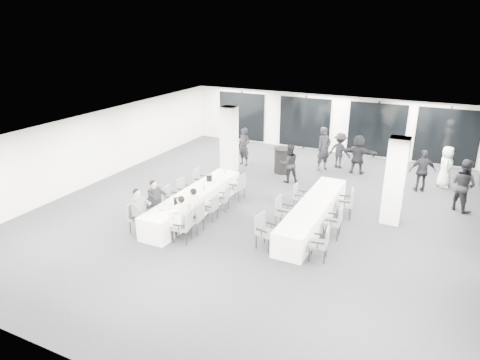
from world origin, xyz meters
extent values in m
cube|color=black|center=(0.00, 0.00, -0.01)|extent=(14.00, 16.00, 0.02)
cube|color=silver|center=(0.00, 0.00, 2.81)|extent=(14.00, 16.00, 0.02)
cube|color=silver|center=(-7.01, 0.00, 1.40)|extent=(0.02, 16.00, 2.80)
cube|color=silver|center=(0.00, 8.01, 1.40)|extent=(14.00, 0.02, 2.80)
cube|color=silver|center=(0.00, -8.01, 1.40)|extent=(14.00, 0.02, 2.80)
cube|color=black|center=(0.00, 7.94, 1.35)|extent=(13.60, 0.06, 2.50)
cube|color=silver|center=(-2.80, 3.20, 1.40)|extent=(0.60, 0.60, 2.80)
cube|color=silver|center=(4.20, 1.00, 1.40)|extent=(0.60, 0.60, 2.80)
cube|color=silver|center=(-1.86, -1.18, 0.38)|extent=(0.90, 5.00, 0.75)
cube|color=silver|center=(2.01, -0.33, 0.38)|extent=(0.90, 5.00, 0.75)
cylinder|color=black|center=(-0.66, 3.98, 0.53)|extent=(0.68, 0.68, 1.07)
cylinder|color=black|center=(-0.66, 3.98, 1.07)|extent=(0.78, 0.78, 0.02)
cube|color=#55575D|center=(-2.61, -3.17, 0.44)|extent=(0.47, 0.49, 0.08)
cube|color=#55575D|center=(-2.82, -3.17, 0.71)|extent=(0.07, 0.46, 0.45)
cylinder|color=black|center=(-2.80, -2.97, 0.20)|extent=(0.04, 0.04, 0.40)
cylinder|color=black|center=(-2.81, -3.36, 0.20)|extent=(0.04, 0.04, 0.40)
cylinder|color=black|center=(-2.40, -2.98, 0.20)|extent=(0.04, 0.04, 0.40)
cylinder|color=black|center=(-2.41, -3.37, 0.20)|extent=(0.04, 0.04, 0.40)
cube|color=black|center=(-2.60, -2.92, 0.61)|extent=(0.34, 0.05, 0.04)
cube|color=black|center=(-2.61, -3.42, 0.61)|extent=(0.34, 0.05, 0.04)
cube|color=#55575D|center=(-2.61, -2.36, 0.42)|extent=(0.50, 0.51, 0.08)
cube|color=#55575D|center=(-2.81, -2.39, 0.68)|extent=(0.12, 0.44, 0.43)
cylinder|color=black|center=(-2.82, -2.20, 0.19)|extent=(0.03, 0.03, 0.38)
cylinder|color=black|center=(-2.76, -2.57, 0.19)|extent=(0.03, 0.03, 0.38)
cylinder|color=black|center=(-2.45, -2.14, 0.19)|extent=(0.03, 0.03, 0.38)
cylinder|color=black|center=(-2.39, -2.51, 0.19)|extent=(0.03, 0.03, 0.38)
cube|color=black|center=(-2.64, -2.12, 0.58)|extent=(0.32, 0.09, 0.04)
cube|color=black|center=(-2.57, -2.59, 0.58)|extent=(0.32, 0.09, 0.04)
cube|color=#55575D|center=(-2.61, -1.35, 0.41)|extent=(0.50, 0.51, 0.07)
cube|color=#55575D|center=(-2.80, -1.39, 0.66)|extent=(0.13, 0.43, 0.42)
cylinder|color=black|center=(-2.82, -1.20, 0.19)|extent=(0.03, 0.03, 0.38)
cylinder|color=black|center=(-2.75, -1.57, 0.19)|extent=(0.03, 0.03, 0.38)
cylinder|color=black|center=(-2.46, -1.14, 0.19)|extent=(0.03, 0.03, 0.38)
cylinder|color=black|center=(-2.39, -1.50, 0.19)|extent=(0.03, 0.03, 0.38)
cube|color=black|center=(-2.65, -1.13, 0.57)|extent=(0.31, 0.09, 0.04)
cube|color=black|center=(-2.56, -1.58, 0.57)|extent=(0.31, 0.09, 0.04)
cube|color=#55575D|center=(-2.61, -0.58, 0.42)|extent=(0.45, 0.46, 0.07)
cube|color=#55575D|center=(-2.81, -0.57, 0.66)|extent=(0.08, 0.43, 0.42)
cylinder|color=black|center=(-2.78, -0.38, 0.19)|extent=(0.03, 0.03, 0.38)
cylinder|color=black|center=(-2.80, -0.75, 0.19)|extent=(0.03, 0.03, 0.38)
cylinder|color=black|center=(-2.41, -0.40, 0.19)|extent=(0.03, 0.03, 0.38)
cylinder|color=black|center=(-2.43, -0.77, 0.19)|extent=(0.03, 0.03, 0.38)
cube|color=black|center=(-2.59, -0.35, 0.57)|extent=(0.32, 0.05, 0.04)
cube|color=black|center=(-2.62, -0.81, 0.57)|extent=(0.32, 0.05, 0.04)
cube|color=#55575D|center=(-2.61, 0.52, 0.43)|extent=(0.45, 0.47, 0.08)
cube|color=#55575D|center=(-2.81, 0.51, 0.68)|extent=(0.07, 0.44, 0.44)
cylinder|color=black|center=(-2.80, 0.70, 0.19)|extent=(0.03, 0.03, 0.39)
cylinder|color=black|center=(-2.79, 0.32, 0.19)|extent=(0.03, 0.03, 0.39)
cylinder|color=black|center=(-2.42, 0.71, 0.19)|extent=(0.03, 0.03, 0.39)
cylinder|color=black|center=(-2.41, 0.33, 0.19)|extent=(0.03, 0.03, 0.39)
cube|color=black|center=(-2.61, 0.75, 0.59)|extent=(0.32, 0.05, 0.04)
cube|color=black|center=(-2.60, 0.28, 0.59)|extent=(0.32, 0.05, 0.04)
cube|color=#55575D|center=(-1.11, -3.08, 0.46)|extent=(0.56, 0.57, 0.08)
cube|color=#55575D|center=(-0.88, -3.03, 0.74)|extent=(0.15, 0.47, 0.47)
cylinder|color=black|center=(-0.86, -3.24, 0.21)|extent=(0.04, 0.04, 0.42)
cylinder|color=black|center=(-0.94, -2.84, 0.21)|extent=(0.04, 0.04, 0.42)
cylinder|color=black|center=(-1.27, -3.32, 0.21)|extent=(0.04, 0.04, 0.42)
cylinder|color=black|center=(-1.35, -2.91, 0.21)|extent=(0.04, 0.04, 0.42)
cube|color=black|center=(-1.06, -3.33, 0.63)|extent=(0.35, 0.11, 0.04)
cube|color=black|center=(-1.15, -2.82, 0.63)|extent=(0.35, 0.11, 0.04)
cube|color=#55575D|center=(-1.11, -2.42, 0.46)|extent=(0.51, 0.53, 0.08)
cube|color=#55575D|center=(-0.88, -2.40, 0.74)|extent=(0.09, 0.48, 0.47)
cylinder|color=black|center=(-0.89, -2.61, 0.21)|extent=(0.04, 0.04, 0.42)
cylinder|color=black|center=(-0.91, -2.20, 0.21)|extent=(0.04, 0.04, 0.42)
cylinder|color=black|center=(-1.30, -2.64, 0.21)|extent=(0.04, 0.04, 0.42)
cylinder|color=black|center=(-1.32, -2.22, 0.21)|extent=(0.04, 0.04, 0.42)
cube|color=black|center=(-1.09, -2.67, 0.64)|extent=(0.35, 0.06, 0.04)
cube|color=black|center=(-1.12, -2.16, 0.64)|extent=(0.35, 0.06, 0.04)
cube|color=#55575D|center=(-1.11, -1.44, 0.41)|extent=(0.42, 0.44, 0.07)
cube|color=#55575D|center=(-0.91, -1.44, 0.65)|extent=(0.06, 0.42, 0.42)
cylinder|color=black|center=(-0.92, -1.62, 0.18)|extent=(0.03, 0.03, 0.37)
cylinder|color=black|center=(-0.93, -1.26, 0.18)|extent=(0.03, 0.03, 0.37)
cylinder|color=black|center=(-1.28, -1.63, 0.18)|extent=(0.03, 0.03, 0.37)
cylinder|color=black|center=(-1.29, -1.27, 0.18)|extent=(0.03, 0.03, 0.37)
cube|color=black|center=(-1.10, -1.67, 0.56)|extent=(0.31, 0.04, 0.04)
cube|color=black|center=(-1.11, -1.22, 0.56)|extent=(0.31, 0.04, 0.04)
cube|color=#55575D|center=(-1.11, -0.65, 0.41)|extent=(0.51, 0.52, 0.07)
cube|color=#55575D|center=(-0.91, -0.60, 0.65)|extent=(0.15, 0.42, 0.42)
cylinder|color=black|center=(-0.89, -0.78, 0.19)|extent=(0.03, 0.03, 0.37)
cylinder|color=black|center=(-0.97, -0.43, 0.19)|extent=(0.03, 0.03, 0.37)
cylinder|color=black|center=(-1.24, -0.87, 0.19)|extent=(0.03, 0.03, 0.37)
cylinder|color=black|center=(-1.32, -0.51, 0.19)|extent=(0.03, 0.03, 0.37)
cube|color=black|center=(-1.05, -0.87, 0.56)|extent=(0.31, 0.11, 0.04)
cube|color=black|center=(-1.16, -0.43, 0.56)|extent=(0.31, 0.11, 0.04)
cube|color=#55575D|center=(-1.11, 0.50, 0.46)|extent=(0.51, 0.53, 0.08)
cube|color=#55575D|center=(-0.88, 0.48, 0.73)|extent=(0.10, 0.47, 0.47)
cylinder|color=black|center=(-0.92, 0.28, 0.21)|extent=(0.04, 0.04, 0.42)
cylinder|color=black|center=(-0.89, 0.69, 0.21)|extent=(0.04, 0.04, 0.42)
cylinder|color=black|center=(-1.33, 0.31, 0.21)|extent=(0.04, 0.04, 0.42)
cylinder|color=black|center=(-1.29, 0.72, 0.21)|extent=(0.04, 0.04, 0.42)
cube|color=black|center=(-1.13, 0.25, 0.63)|extent=(0.35, 0.07, 0.04)
cube|color=black|center=(-1.08, 0.75, 0.63)|extent=(0.35, 0.07, 0.04)
cube|color=#55575D|center=(1.26, -2.35, 0.47)|extent=(0.57, 0.59, 0.08)
cube|color=#55575D|center=(1.03, -2.31, 0.76)|extent=(0.15, 0.49, 0.48)
cylinder|color=black|center=(1.09, -2.10, 0.22)|extent=(0.04, 0.04, 0.43)
cylinder|color=black|center=(1.01, -2.52, 0.22)|extent=(0.04, 0.04, 0.43)
cylinder|color=black|center=(1.50, -2.18, 0.22)|extent=(0.04, 0.04, 0.43)
cylinder|color=black|center=(1.43, -2.60, 0.22)|extent=(0.04, 0.04, 0.43)
cube|color=black|center=(1.31, -2.09, 0.65)|extent=(0.36, 0.11, 0.04)
cube|color=black|center=(1.21, -2.61, 0.65)|extent=(0.36, 0.11, 0.04)
cube|color=#55575D|center=(1.26, -0.87, 0.47)|extent=(0.48, 0.50, 0.08)
cube|color=#55575D|center=(1.03, -0.87, 0.75)|extent=(0.07, 0.48, 0.48)
cylinder|color=black|center=(1.05, -0.66, 0.21)|extent=(0.04, 0.04, 0.43)
cylinder|color=black|center=(1.05, -1.07, 0.21)|extent=(0.04, 0.04, 0.43)
cylinder|color=black|center=(1.47, -0.66, 0.21)|extent=(0.04, 0.04, 0.43)
cylinder|color=black|center=(1.47, -1.08, 0.21)|extent=(0.04, 0.04, 0.43)
cube|color=black|center=(1.26, -0.61, 0.65)|extent=(0.36, 0.04, 0.04)
cube|color=black|center=(1.26, -1.13, 0.65)|extent=(0.36, 0.04, 0.04)
cube|color=#55575D|center=(1.26, 0.72, 0.41)|extent=(0.44, 0.45, 0.07)
cube|color=#55575D|center=(1.06, 0.71, 0.65)|extent=(0.07, 0.42, 0.42)
cylinder|color=black|center=(1.07, 0.89, 0.19)|extent=(0.03, 0.03, 0.37)
cylinder|color=black|center=(1.08, 0.53, 0.19)|extent=(0.03, 0.03, 0.37)
cylinder|color=black|center=(1.43, 0.91, 0.19)|extent=(0.03, 0.03, 0.37)
cylinder|color=black|center=(1.45, 0.54, 0.19)|extent=(0.03, 0.03, 0.37)
cube|color=black|center=(1.25, 0.94, 0.56)|extent=(0.31, 0.05, 0.04)
cube|color=black|center=(1.27, 0.49, 0.56)|extent=(0.31, 0.05, 0.04)
cube|color=#55575D|center=(2.76, -2.31, 0.45)|extent=(0.52, 0.54, 0.08)
cube|color=#55575D|center=(2.98, -2.29, 0.73)|extent=(0.12, 0.47, 0.46)
cylinder|color=black|center=(2.99, -2.49, 0.21)|extent=(0.04, 0.04, 0.41)
cylinder|color=black|center=(2.93, -2.09, 0.21)|extent=(0.04, 0.04, 0.41)
cylinder|color=black|center=(2.58, -2.54, 0.21)|extent=(0.04, 0.04, 0.41)
cylinder|color=black|center=(2.53, -2.14, 0.21)|extent=(0.04, 0.04, 0.41)
cube|color=black|center=(2.79, -2.57, 0.63)|extent=(0.35, 0.08, 0.04)
cube|color=black|center=(2.73, -2.06, 0.63)|extent=(0.35, 0.08, 0.04)
cube|color=#55575D|center=(2.76, -0.88, 0.47)|extent=(0.51, 0.53, 0.08)
cube|color=#55575D|center=(2.99, -0.86, 0.75)|extent=(0.10, 0.48, 0.48)
cylinder|color=black|center=(2.98, -1.07, 0.21)|extent=(0.04, 0.04, 0.43)
cylinder|color=black|center=(2.95, -0.65, 0.21)|extent=(0.04, 0.04, 0.43)
cylinder|color=black|center=(2.57, -1.10, 0.21)|extent=(0.04, 0.04, 0.43)
cylinder|color=black|center=(2.54, -0.68, 0.21)|extent=(0.04, 0.04, 0.43)
cube|color=black|center=(2.78, -1.14, 0.64)|extent=(0.36, 0.07, 0.04)
cube|color=black|center=(2.74, -0.62, 0.64)|extent=(0.36, 0.07, 0.04)
cube|color=#55575D|center=(2.76, 0.66, 0.48)|extent=(0.58, 0.60, 0.08)
cube|color=#55575D|center=(2.99, 0.71, 0.76)|extent=(0.17, 0.49, 0.49)
cylinder|color=black|center=(3.01, 0.50, 0.22)|extent=(0.04, 0.04, 0.43)
cylinder|color=black|center=(2.92, 0.91, 0.22)|extent=(0.04, 0.04, 0.43)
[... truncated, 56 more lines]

